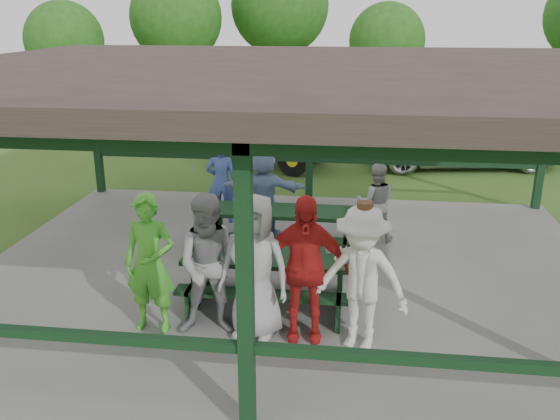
# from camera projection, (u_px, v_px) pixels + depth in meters

# --- Properties ---
(ground) EXTENTS (90.00, 90.00, 0.00)m
(ground) POSITION_uv_depth(u_px,v_px,m) (290.00, 276.00, 9.56)
(ground) COLOR #314F18
(ground) RESTS_ON ground
(concrete_slab) EXTENTS (10.00, 8.00, 0.10)m
(concrete_slab) POSITION_uv_depth(u_px,v_px,m) (290.00, 273.00, 9.54)
(concrete_slab) COLOR slate
(concrete_slab) RESTS_ON ground
(pavilion_structure) EXTENTS (10.60, 8.60, 3.24)m
(pavilion_structure) POSITION_uv_depth(u_px,v_px,m) (291.00, 76.00, 8.55)
(pavilion_structure) COLOR black
(pavilion_structure) RESTS_ON concrete_slab
(picnic_table_near) EXTENTS (2.35, 1.39, 0.75)m
(picnic_table_near) POSITION_uv_depth(u_px,v_px,m) (269.00, 274.00, 8.27)
(picnic_table_near) COLOR black
(picnic_table_near) RESTS_ON concrete_slab
(picnic_table_far) EXTENTS (2.68, 1.39, 0.75)m
(picnic_table_far) POSITION_uv_depth(u_px,v_px,m) (278.00, 224.00, 10.16)
(picnic_table_far) COLOR black
(picnic_table_far) RESTS_ON concrete_slab
(table_setting) EXTENTS (2.31, 0.45, 0.10)m
(table_setting) POSITION_uv_depth(u_px,v_px,m) (279.00, 252.00, 8.19)
(table_setting) COLOR white
(table_setting) RESTS_ON picnic_table_near
(contestant_green) EXTENTS (0.69, 0.47, 1.84)m
(contestant_green) POSITION_uv_depth(u_px,v_px,m) (150.00, 264.00, 7.50)
(contestant_green) COLOR green
(contestant_green) RESTS_ON concrete_slab
(contestant_grey_left) EXTENTS (0.99, 0.82, 1.86)m
(contestant_grey_left) POSITION_uv_depth(u_px,v_px,m) (212.00, 266.00, 7.41)
(contestant_grey_left) COLOR gray
(contestant_grey_left) RESTS_ON concrete_slab
(contestant_grey_mid) EXTENTS (1.02, 0.78, 1.88)m
(contestant_grey_mid) POSITION_uv_depth(u_px,v_px,m) (254.00, 267.00, 7.35)
(contestant_grey_mid) COLOR #9A9A9D
(contestant_grey_mid) RESTS_ON concrete_slab
(contestant_red) EXTENTS (1.15, 0.56, 1.89)m
(contestant_red) POSITION_uv_depth(u_px,v_px,m) (304.00, 268.00, 7.30)
(contestant_red) COLOR red
(contestant_red) RESTS_ON concrete_slab
(contestant_white_fedora) EXTENTS (1.33, 1.02, 1.88)m
(contestant_white_fedora) POSITION_uv_depth(u_px,v_px,m) (362.00, 279.00, 7.09)
(contestant_white_fedora) COLOR silver
(contestant_white_fedora) RESTS_ON concrete_slab
(spectator_lblue) EXTENTS (1.55, 0.51, 1.67)m
(spectator_lblue) POSITION_uv_depth(u_px,v_px,m) (263.00, 192.00, 10.76)
(spectator_lblue) COLOR #7E95C2
(spectator_lblue) RESTS_ON concrete_slab
(spectator_blue) EXTENTS (0.64, 0.46, 1.63)m
(spectator_blue) POSITION_uv_depth(u_px,v_px,m) (221.00, 182.00, 11.46)
(spectator_blue) COLOR #3E55A2
(spectator_blue) RESTS_ON concrete_slab
(spectator_grey) EXTENTS (0.72, 0.58, 1.43)m
(spectator_grey) POSITION_uv_depth(u_px,v_px,m) (375.00, 202.00, 10.56)
(spectator_grey) COLOR #97979A
(spectator_grey) RESTS_ON concrete_slab
(pickup_truck) EXTENTS (5.66, 3.26, 1.48)m
(pickup_truck) POSITION_uv_depth(u_px,v_px,m) (462.00, 137.00, 16.31)
(pickup_truck) COLOR silver
(pickup_truck) RESTS_ON ground
(farm_trailer) EXTENTS (4.23, 2.45, 1.47)m
(farm_trailer) POSITION_uv_depth(u_px,v_px,m) (270.00, 139.00, 16.15)
(farm_trailer) COLOR navy
(farm_trailer) RESTS_ON ground
(tree_far_left) EXTENTS (3.58, 3.58, 5.60)m
(tree_far_left) POSITION_uv_depth(u_px,v_px,m) (176.00, 18.00, 23.10)
(tree_far_left) COLOR #382616
(tree_far_left) RESTS_ON ground
(tree_left) EXTENTS (4.01, 4.01, 6.27)m
(tree_left) POSITION_uv_depth(u_px,v_px,m) (280.00, 6.00, 24.27)
(tree_left) COLOR #382616
(tree_left) RESTS_ON ground
(tree_mid) EXTENTS (2.82, 2.82, 4.40)m
(tree_mid) POSITION_uv_depth(u_px,v_px,m) (387.00, 41.00, 22.05)
(tree_mid) COLOR #382616
(tree_mid) RESTS_ON ground
(tree_edge_left) EXTENTS (2.85, 2.85, 4.45)m
(tree_edge_left) POSITION_uv_depth(u_px,v_px,m) (65.00, 41.00, 21.70)
(tree_edge_left) COLOR #382616
(tree_edge_left) RESTS_ON ground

